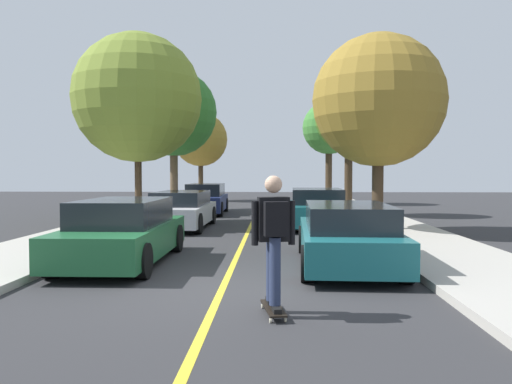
# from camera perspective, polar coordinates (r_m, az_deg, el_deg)

# --- Properties ---
(ground) EXTENTS (80.00, 80.00, 0.00)m
(ground) POSITION_cam_1_polar(r_m,az_deg,el_deg) (8.21, -3.87, -10.98)
(ground) COLOR #2D2D30
(center_line) EXTENTS (0.12, 39.20, 0.01)m
(center_line) POSITION_cam_1_polar(r_m,az_deg,el_deg) (12.13, -1.88, -6.65)
(center_line) COLOR gold
(center_line) RESTS_ON ground
(parked_car_left_nearest) EXTENTS (1.85, 4.43, 1.32)m
(parked_car_left_nearest) POSITION_cam_1_polar(r_m,az_deg,el_deg) (10.68, -14.98, -4.46)
(parked_car_left_nearest) COLOR #1E5B33
(parked_car_left_nearest) RESTS_ON ground
(parked_car_left_near) EXTENTS (1.92, 4.42, 1.24)m
(parked_car_left_near) POSITION_cam_1_polar(r_m,az_deg,el_deg) (16.90, -8.55, -2.04)
(parked_car_left_near) COLOR #B7B7BC
(parked_car_left_near) RESTS_ON ground
(parked_car_left_far) EXTENTS (1.87, 4.30, 1.37)m
(parked_car_left_far) POSITION_cam_1_polar(r_m,az_deg,el_deg) (22.71, -5.78, -0.79)
(parked_car_left_far) COLOR navy
(parked_car_left_far) RESTS_ON ground
(parked_car_right_nearest) EXTENTS (2.01, 4.57, 1.26)m
(parked_car_right_nearest) POSITION_cam_1_polar(r_m,az_deg,el_deg) (10.14, 10.37, -4.88)
(parked_car_right_nearest) COLOR #196066
(parked_car_right_nearest) RESTS_ON ground
(parked_car_right_near) EXTENTS (2.12, 4.35, 1.32)m
(parked_car_right_near) POSITION_cam_1_polar(r_m,az_deg,el_deg) (17.09, 7.01, -1.89)
(parked_car_right_near) COLOR #196066
(parked_car_right_near) RESTS_ON ground
(street_tree_left_nearest) EXTENTS (4.58, 4.58, 6.68)m
(street_tree_left_nearest) POSITION_cam_1_polar(r_m,az_deg,el_deg) (18.48, -13.42, 10.42)
(street_tree_left_nearest) COLOR #3D2D1E
(street_tree_left_nearest) RESTS_ON sidewalk_left
(street_tree_left_near) EXTENTS (4.19, 4.19, 6.72)m
(street_tree_left_near) POSITION_cam_1_polar(r_m,az_deg,el_deg) (24.61, -9.42, 8.90)
(street_tree_left_near) COLOR brown
(street_tree_left_near) RESTS_ON sidewalk_left
(street_tree_left_far) EXTENTS (3.54, 3.54, 5.69)m
(street_tree_left_far) POSITION_cam_1_polar(r_m,az_deg,el_deg) (33.12, -6.37, 5.99)
(street_tree_left_far) COLOR #3D2D1E
(street_tree_left_far) RESTS_ON sidewalk_left
(street_tree_right_nearest) EXTENTS (4.08, 4.08, 6.00)m
(street_tree_right_nearest) POSITION_cam_1_polar(r_m,az_deg,el_deg) (16.03, 13.85, 10.09)
(street_tree_right_nearest) COLOR #3D2D1E
(street_tree_right_nearest) RESTS_ON sidewalk_right
(street_tree_right_near) EXTENTS (2.93, 2.93, 5.58)m
(street_tree_right_near) POSITION_cam_1_polar(r_m,az_deg,el_deg) (22.05, 10.59, 8.30)
(street_tree_right_near) COLOR #3D2D1E
(street_tree_right_near) RESTS_ON sidewalk_right
(street_tree_right_far) EXTENTS (3.12, 3.12, 5.94)m
(street_tree_right_far) POSITION_cam_1_polar(r_m,az_deg,el_deg) (29.88, 8.35, 7.21)
(street_tree_right_far) COLOR #3D2D1E
(street_tree_right_far) RESTS_ON sidewalk_right
(skateboard) EXTENTS (0.36, 0.87, 0.10)m
(skateboard) POSITION_cam_1_polar(r_m,az_deg,el_deg) (6.74, 1.99, -13.18)
(skateboard) COLOR black
(skateboard) RESTS_ON ground
(skateboarder) EXTENTS (0.59, 0.71, 1.73)m
(skateboarder) POSITION_cam_1_polar(r_m,az_deg,el_deg) (6.51, 2.05, -4.67)
(skateboarder) COLOR black
(skateboarder) RESTS_ON skateboard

